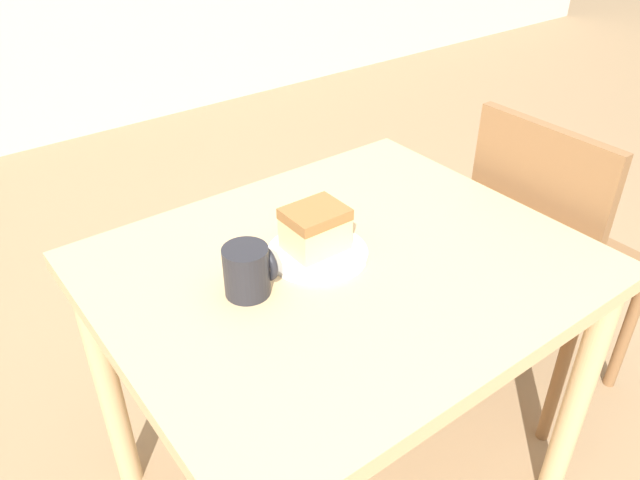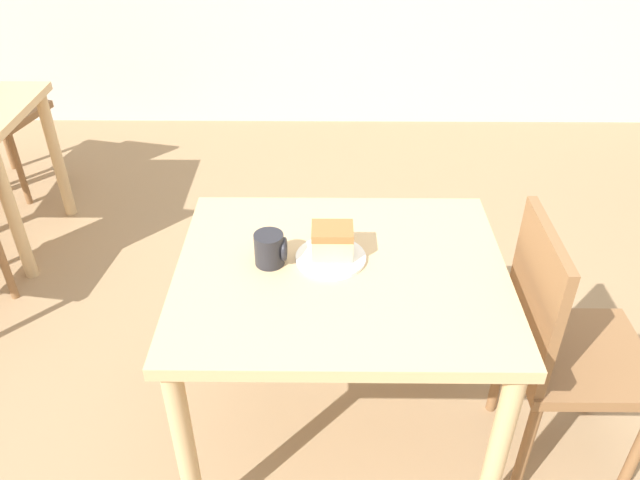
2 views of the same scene
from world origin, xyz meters
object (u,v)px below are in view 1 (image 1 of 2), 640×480
Objects in this scene: chair_near_window at (548,256)px; plate at (317,253)px; coffee_mug at (248,270)px; dining_table_near at (342,302)px; cake_slice at (315,229)px.

plate is at bearing 81.18° from chair_near_window.
coffee_mug is (-0.18, -0.02, 0.05)m from plate.
coffee_mug is at bearing 172.11° from dining_table_near.
coffee_mug is (-0.90, 0.09, 0.29)m from chair_near_window.
chair_near_window is 0.79m from cake_slice.
chair_near_window reaches higher than dining_table_near.
chair_near_window is (0.69, -0.06, -0.13)m from dining_table_near.
dining_table_near is at bearing 84.75° from chair_near_window.
cake_slice is (0.00, 0.01, 0.05)m from plate.
cake_slice is (-0.72, 0.13, 0.30)m from chair_near_window.
cake_slice reaches higher than coffee_mug.
plate is at bearing 122.78° from dining_table_near.
coffee_mug reaches higher than dining_table_near.
plate is at bearing 6.15° from coffee_mug.
cake_slice reaches higher than plate.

